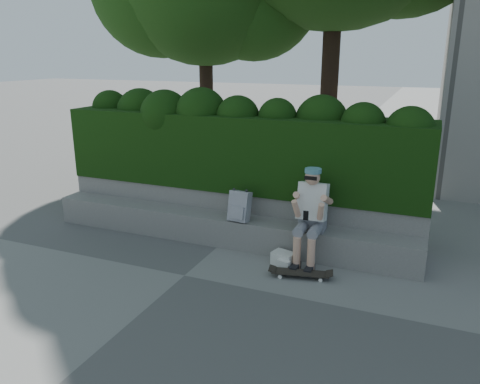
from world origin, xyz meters
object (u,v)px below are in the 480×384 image
at_px(backpack_plaid, 240,206).
at_px(skateboard, 301,273).
at_px(backpack_ground, 283,259).
at_px(person, 311,212).

bearing_deg(backpack_plaid, skateboard, -22.38).
xyz_separation_m(skateboard, backpack_ground, (-0.33, 0.28, 0.03)).
xyz_separation_m(person, backpack_ground, (-0.31, -0.25, -0.65)).
bearing_deg(skateboard, backpack_plaid, 140.03).
bearing_deg(backpack_ground, skateboard, -26.57).
distance_m(person, skateboard, 0.86).
height_order(skateboard, backpack_plaid, backpack_plaid).
xyz_separation_m(person, backpack_plaid, (-1.11, 0.08, -0.07)).
bearing_deg(skateboard, person, 80.31).
xyz_separation_m(skateboard, backpack_plaid, (-1.13, 0.61, 0.61)).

